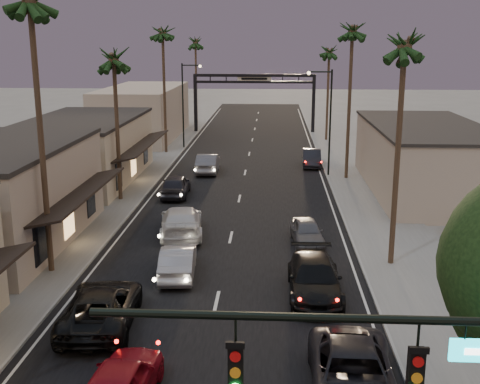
# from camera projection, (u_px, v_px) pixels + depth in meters

# --- Properties ---
(ground) EXTENTS (200.00, 200.00, 0.00)m
(ground) POSITION_uv_depth(u_px,v_px,m) (242.00, 189.00, 47.15)
(ground) COLOR slate
(ground) RESTS_ON ground
(road) EXTENTS (14.00, 120.00, 0.02)m
(road) POSITION_uv_depth(u_px,v_px,m) (245.00, 175.00, 51.99)
(road) COLOR black
(road) RESTS_ON ground
(sidewalk_left) EXTENTS (5.00, 92.00, 0.12)m
(sidewalk_left) POSITION_uv_depth(u_px,v_px,m) (152.00, 158.00, 59.26)
(sidewalk_left) COLOR slate
(sidewalk_left) RESTS_ON ground
(sidewalk_right) EXTENTS (5.00, 92.00, 0.12)m
(sidewalk_right) POSITION_uv_depth(u_px,v_px,m) (346.00, 160.00, 58.24)
(sidewalk_right) COLOR slate
(sidewalk_right) RESTS_ON ground
(storefront_far) EXTENTS (8.00, 16.00, 5.00)m
(storefront_far) POSITION_uv_depth(u_px,v_px,m) (84.00, 151.00, 49.17)
(storefront_far) COLOR #B9AA8D
(storefront_far) RESTS_ON ground
(storefront_dist) EXTENTS (8.00, 20.00, 6.00)m
(storefront_dist) POSITION_uv_depth(u_px,v_px,m) (143.00, 113.00, 71.31)
(storefront_dist) COLOR tan
(storefront_dist) RESTS_ON ground
(building_right) EXTENTS (8.00, 18.00, 5.00)m
(building_right) POSITION_uv_depth(u_px,v_px,m) (425.00, 160.00, 45.79)
(building_right) COLOR tan
(building_right) RESTS_ON ground
(arch) EXTENTS (15.20, 0.40, 7.27)m
(arch) POSITION_uv_depth(u_px,v_px,m) (254.00, 88.00, 74.84)
(arch) COLOR black
(arch) RESTS_ON ground
(streetlight_right) EXTENTS (2.13, 0.30, 9.00)m
(streetlight_right) POSITION_uv_depth(u_px,v_px,m) (327.00, 114.00, 50.31)
(streetlight_right) COLOR black
(streetlight_right) RESTS_ON ground
(streetlight_left) EXTENTS (2.13, 0.30, 9.00)m
(streetlight_left) POSITION_uv_depth(u_px,v_px,m) (185.00, 99.00, 63.64)
(streetlight_left) COLOR black
(streetlight_left) RESTS_ON ground
(palm_lc) EXTENTS (3.20, 3.20, 12.20)m
(palm_lc) POSITION_uv_depth(u_px,v_px,m) (113.00, 53.00, 41.18)
(palm_lc) COLOR #38281C
(palm_lc) RESTS_ON ground
(palm_ld) EXTENTS (3.20, 3.20, 14.20)m
(palm_ld) POSITION_uv_depth(u_px,v_px,m) (162.00, 29.00, 59.09)
(palm_ld) COLOR #38281C
(palm_ld) RESTS_ON ground
(palm_ra) EXTENTS (3.20, 3.20, 13.20)m
(palm_ra) POSITION_uv_depth(u_px,v_px,m) (405.00, 38.00, 28.40)
(palm_ra) COLOR #38281C
(palm_ra) RESTS_ON ground
(palm_rb) EXTENTS (3.20, 3.20, 14.20)m
(palm_rb) POSITION_uv_depth(u_px,v_px,m) (353.00, 26.00, 47.52)
(palm_rb) COLOR #38281C
(palm_rb) RESTS_ON ground
(palm_rc) EXTENTS (3.20, 3.20, 12.20)m
(palm_rc) POSITION_uv_depth(u_px,v_px,m) (329.00, 48.00, 67.36)
(palm_rc) COLOR #38281C
(palm_rc) RESTS_ON ground
(palm_far) EXTENTS (3.20, 3.20, 13.20)m
(palm_far) POSITION_uv_depth(u_px,v_px,m) (195.00, 39.00, 81.58)
(palm_far) COLOR #38281C
(palm_far) RESTS_ON ground
(oncoming_red) EXTENTS (2.26, 4.92, 1.63)m
(oncoming_red) POSITION_uv_depth(u_px,v_px,m) (120.00, 383.00, 18.96)
(oncoming_red) COLOR maroon
(oncoming_red) RESTS_ON ground
(oncoming_pickup) EXTENTS (3.17, 6.11, 1.65)m
(oncoming_pickup) POSITION_uv_depth(u_px,v_px,m) (101.00, 306.00, 24.40)
(oncoming_pickup) COLOR black
(oncoming_pickup) RESTS_ON ground
(oncoming_silver) EXTENTS (1.98, 4.76, 1.53)m
(oncoming_silver) POSITION_uv_depth(u_px,v_px,m) (178.00, 261.00, 29.61)
(oncoming_silver) COLOR gray
(oncoming_silver) RESTS_ON ground
(oncoming_white) EXTENTS (3.23, 6.26, 1.74)m
(oncoming_white) POSITION_uv_depth(u_px,v_px,m) (181.00, 221.00, 35.73)
(oncoming_white) COLOR silver
(oncoming_white) RESTS_ON ground
(oncoming_dgrey) EXTENTS (2.15, 4.94, 1.66)m
(oncoming_dgrey) POSITION_uv_depth(u_px,v_px,m) (175.00, 185.00, 44.73)
(oncoming_dgrey) COLOR black
(oncoming_dgrey) RESTS_ON ground
(oncoming_grey_far) EXTENTS (1.85, 5.12, 1.68)m
(oncoming_grey_far) POSITION_uv_depth(u_px,v_px,m) (208.00, 163.00, 52.79)
(oncoming_grey_far) COLOR #55555A
(oncoming_grey_far) RESTS_ON ground
(curbside_near) EXTENTS (2.94, 6.07, 1.66)m
(curbside_near) POSITION_uv_depth(u_px,v_px,m) (353.00, 375.00, 19.35)
(curbside_near) COLOR black
(curbside_near) RESTS_ON ground
(curbside_black) EXTENTS (2.38, 5.78, 1.67)m
(curbside_black) POSITION_uv_depth(u_px,v_px,m) (314.00, 279.00, 27.19)
(curbside_black) COLOR black
(curbside_black) RESTS_ON ground
(curbside_grey) EXTENTS (2.02, 4.22, 1.39)m
(curbside_grey) POSITION_uv_depth(u_px,v_px,m) (307.00, 232.00, 34.35)
(curbside_grey) COLOR #505156
(curbside_grey) RESTS_ON ground
(curbside_far) EXTENTS (1.80, 4.72, 1.54)m
(curbside_far) POSITION_uv_depth(u_px,v_px,m) (312.00, 158.00, 55.45)
(curbside_far) COLOR black
(curbside_far) RESTS_ON ground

